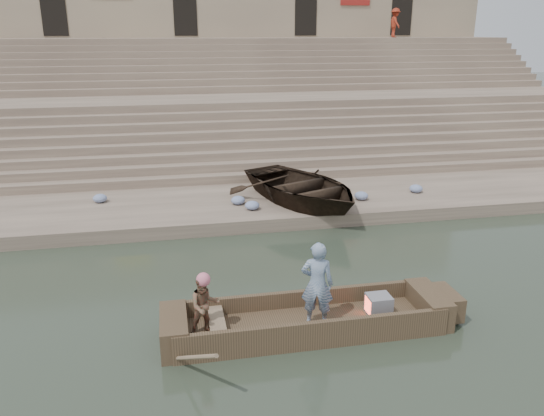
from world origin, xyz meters
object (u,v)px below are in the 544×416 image
object	(u,v)px
standing_man	(317,284)
beached_rowboat	(302,187)
television	(378,305)
main_rowboat	(307,326)
rowing_man	(204,306)
pedestrian	(395,23)

from	to	relation	value
standing_man	beached_rowboat	bearing A→B (deg)	-83.44
television	standing_man	bearing A→B (deg)	-174.75
main_rowboat	rowing_man	bearing A→B (deg)	-178.09
standing_man	television	world-z (taller)	standing_man
beached_rowboat	pedestrian	distance (m)	17.96
main_rowboat	rowing_man	world-z (taller)	rowing_man
rowing_man	standing_man	bearing A→B (deg)	-11.60
television	pedestrian	bearing A→B (deg)	66.61
main_rowboat	pedestrian	distance (m)	24.72
rowing_man	pedestrian	size ratio (longest dim) A/B	0.73
main_rowboat	television	distance (m)	1.49
beached_rowboat	pedestrian	xyz separation A→B (m)	(9.12, 14.61, 5.09)
rowing_man	beached_rowboat	xyz separation A→B (m)	(3.60, 6.92, 0.10)
standing_man	television	size ratio (longest dim) A/B	3.67
rowing_man	beached_rowboat	distance (m)	7.80
rowing_man	pedestrian	bearing A→B (deg)	49.31
rowing_man	television	world-z (taller)	rowing_man
rowing_man	television	bearing A→B (deg)	-9.03
main_rowboat	television	xyz separation A→B (m)	(1.46, 0.00, 0.31)
standing_man	beached_rowboat	distance (m)	7.13
standing_man	rowing_man	bearing A→B (deg)	17.03
beached_rowboat	pedestrian	size ratio (longest dim) A/B	3.06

